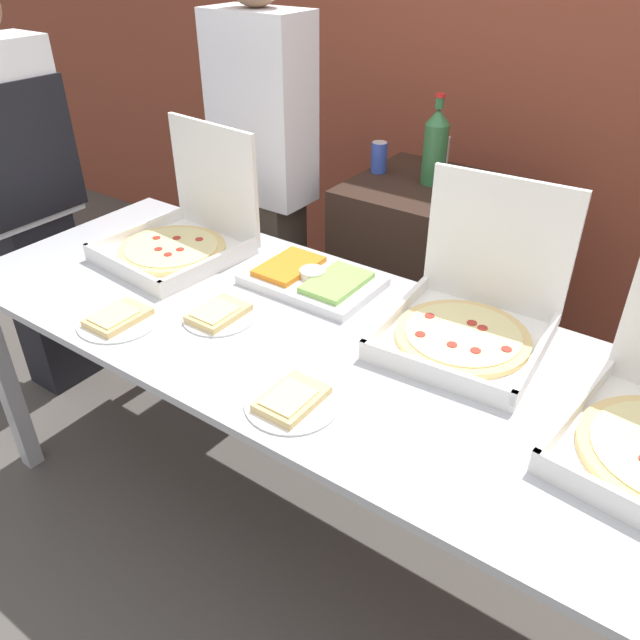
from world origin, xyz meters
The scene contains 15 objects.
ground_plane centered at (0.00, 0.00, 0.00)m, with size 16.00×16.00×0.00m, color #514C47.
brick_wall_behind centered at (0.00, 1.70, 1.40)m, with size 10.00×0.06×2.80m.
buffet_table centered at (0.00, 0.00, 0.75)m, with size 2.38×0.86×0.85m.
pizza_box_near_left centered at (0.34, 0.24, 0.92)m, with size 0.44×0.46×0.41m.
pizza_box_far_right centered at (-0.69, 0.15, 0.92)m, with size 0.45×0.47×0.42m.
paper_plate_front_right centered at (-0.29, -0.10, 0.86)m, with size 0.21×0.21×0.03m.
paper_plate_front_left centered at (0.12, -0.28, 0.86)m, with size 0.23×0.23×0.03m.
paper_plate_front_center centered at (-0.52, -0.28, 0.86)m, with size 0.24×0.24×0.03m.
veggie_tray centered at (-0.19, 0.22, 0.87)m, with size 0.41×0.27×0.05m.
sideboard_podium centered at (-0.08, 0.99, 0.48)m, with size 0.76×0.60×0.95m.
soda_bottle centered at (-0.17, 1.01, 1.10)m, with size 0.09×0.09×0.34m.
soda_can_silver centered at (-0.24, 1.22, 1.02)m, with size 0.07×0.07×0.12m.
soda_can_colored centered at (-0.41, 1.00, 1.02)m, with size 0.07×0.07×0.12m.
person_guest_plaid centered at (-0.78, 0.71, 0.94)m, with size 0.40×0.22×1.78m.
person_server_vest centered at (-1.52, 0.06, 0.94)m, with size 0.24×0.42×1.68m.
Camera 1 is at (0.84, -1.19, 1.83)m, focal length 35.00 mm.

